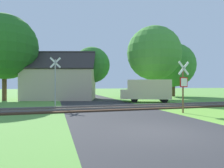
% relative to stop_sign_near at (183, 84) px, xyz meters
% --- Properties ---
extents(ground_plane, '(160.00, 160.00, 0.00)m').
position_rel_stop_sign_near_xyz_m(ground_plane, '(-3.87, -4.05, -1.81)').
color(ground_plane, '#5B933D').
extents(road_asphalt, '(6.43, 80.00, 0.01)m').
position_rel_stop_sign_near_xyz_m(road_asphalt, '(-3.87, -2.05, -1.80)').
color(road_asphalt, '#2D2D30').
rests_on(road_asphalt, ground).
extents(rail_track, '(60.00, 2.60, 0.22)m').
position_rel_stop_sign_near_xyz_m(rail_track, '(-3.87, 3.23, -1.75)').
color(rail_track, '#422D1E').
rests_on(rail_track, ground).
extents(stop_sign_near, '(0.87, 0.20, 3.20)m').
position_rel_stop_sign_near_xyz_m(stop_sign_near, '(0.00, 0.00, 0.00)').
color(stop_sign_near, brown).
rests_on(stop_sign_near, ground).
extents(crossing_sign_far, '(0.88, 0.17, 3.94)m').
position_rel_stop_sign_near_xyz_m(crossing_sign_far, '(-7.60, 5.81, 0.45)').
color(crossing_sign_far, '#9E9EA5').
rests_on(crossing_sign_far, ground).
extents(house, '(9.33, 7.25, 5.72)m').
position_rel_stop_sign_near_xyz_m(house, '(-6.97, 13.69, 0.15)').
color(house, '#C6B293').
rests_on(house, ground).
extents(tree_center, '(4.63, 4.63, 6.61)m').
position_rel_stop_sign_near_xyz_m(tree_center, '(-3.03, 14.82, 2.48)').
color(tree_center, '#513823').
rests_on(tree_center, ground).
extents(tree_left, '(7.13, 7.13, 9.46)m').
position_rel_stop_sign_near_xyz_m(tree_left, '(-12.93, 13.58, 4.08)').
color(tree_left, '#513823').
rests_on(tree_left, ground).
extents(tree_far, '(6.49, 6.49, 7.93)m').
position_rel_stop_sign_near_xyz_m(tree_far, '(9.45, 15.51, 2.87)').
color(tree_far, '#513823').
rests_on(tree_far, ground).
extents(tree_right, '(6.73, 6.73, 9.04)m').
position_rel_stop_sign_near_xyz_m(tree_right, '(4.25, 11.81, 3.87)').
color(tree_right, '#513823').
rests_on(tree_right, ground).
extents(mail_truck, '(5.23, 3.61, 2.24)m').
position_rel_stop_sign_near_xyz_m(mail_truck, '(1.29, 7.66, -0.57)').
color(mail_truck, beige).
rests_on(mail_truck, ground).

